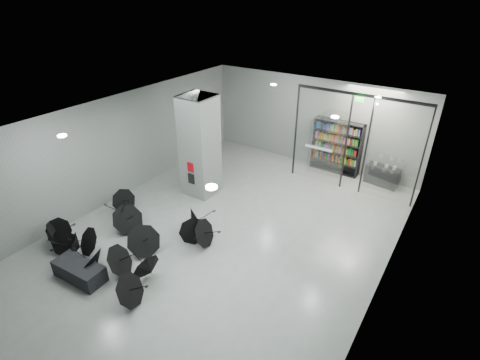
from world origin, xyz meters
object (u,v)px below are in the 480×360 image
Objects in this scene: column at (200,146)px; bookshelf at (337,147)px; shop_counter at (382,176)px; umbrella_cluster at (124,241)px; bench at (80,271)px.

column is 1.68× the size of bookshelf.
umbrella_cluster is at bearing -115.15° from shop_counter.
shop_counter is at bearing 57.45° from bench.
column reaches higher than umbrella_cluster.
shop_counter is at bearing 57.16° from umbrella_cluster.
umbrella_cluster reaches higher than bench.
bench is 12.00m from shop_counter.
umbrella_cluster is at bearing -110.61° from bookshelf.
shop_counter is (5.77, 10.52, 0.15)m from bench.
column reaches higher than shop_counter.
column is at bearing -127.79° from bookshelf.
column is 6.17m from bookshelf.
bookshelf reaches higher than umbrella_cluster.
shop_counter is 10.60m from umbrella_cluster.
bookshelf reaches higher than shop_counter.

